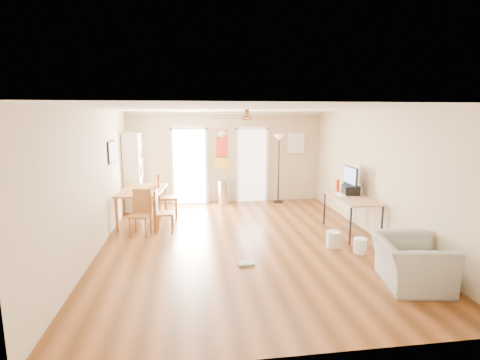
{
  "coord_description": "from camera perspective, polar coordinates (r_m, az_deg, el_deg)",
  "views": [
    {
      "loc": [
        -1.02,
        -6.77,
        2.47
      ],
      "look_at": [
        0.0,
        0.6,
        1.15
      ],
      "focal_mm": 26.98,
      "sensor_mm": 36.0,
      "label": 1
    }
  ],
  "objects": [
    {
      "name": "floor",
      "position": [
        7.28,
        0.66,
        -9.78
      ],
      "size": [
        7.0,
        7.0,
        0.0
      ],
      "primitive_type": "plane",
      "color": "brown",
      "rests_on": "ground"
    },
    {
      "name": "ceiling",
      "position": [
        6.85,
        0.7,
        11.15
      ],
      "size": [
        5.5,
        7.0,
        0.0
      ],
      "primitive_type": null,
      "color": "silver",
      "rests_on": "floor"
    },
    {
      "name": "wall_back",
      "position": [
        10.39,
        -2.2,
        3.58
      ],
      "size": [
        5.5,
        0.04,
        2.6
      ],
      "primitive_type": null,
      "color": "beige",
      "rests_on": "floor"
    },
    {
      "name": "wall_front",
      "position": [
        3.62,
        9.06,
        -8.91
      ],
      "size": [
        5.5,
        0.04,
        2.6
      ],
      "primitive_type": null,
      "color": "beige",
      "rests_on": "floor"
    },
    {
      "name": "wall_left",
      "position": [
        7.09,
        -21.89,
        -0.18
      ],
      "size": [
        0.04,
        7.0,
        2.6
      ],
      "primitive_type": null,
      "color": "beige",
      "rests_on": "floor"
    },
    {
      "name": "wall_right",
      "position": [
        7.84,
        20.98,
        0.8
      ],
      "size": [
        0.04,
        7.0,
        2.6
      ],
      "primitive_type": null,
      "color": "beige",
      "rests_on": "floor"
    },
    {
      "name": "crown_molding",
      "position": [
        6.85,
        0.7,
        10.81
      ],
      "size": [
        5.5,
        7.0,
        0.08
      ],
      "primitive_type": null,
      "color": "white",
      "rests_on": "wall_back"
    },
    {
      "name": "kitchen_doorway",
      "position": [
        10.35,
        -7.98,
        2.07
      ],
      "size": [
        0.9,
        0.1,
        2.1
      ],
      "primitive_type": null,
      "color": "white",
      "rests_on": "wall_back"
    },
    {
      "name": "bathroom_doorway",
      "position": [
        10.5,
        1.89,
        2.28
      ],
      "size": [
        0.8,
        0.1,
        2.1
      ],
      "primitive_type": null,
      "color": "white",
      "rests_on": "wall_back"
    },
    {
      "name": "wall_decal",
      "position": [
        10.33,
        -2.89,
        4.93
      ],
      "size": [
        0.46,
        0.03,
        1.1
      ],
      "primitive_type": "cube",
      "color": "red",
      "rests_on": "wall_back"
    },
    {
      "name": "ac_grille",
      "position": [
        10.72,
        8.83,
        5.82
      ],
      "size": [
        0.5,
        0.04,
        0.6
      ],
      "primitive_type": "cube",
      "color": "white",
      "rests_on": "wall_back"
    },
    {
      "name": "framed_poster",
      "position": [
        8.38,
        -19.64,
        4.2
      ],
      "size": [
        0.04,
        0.66,
        0.48
      ],
      "primitive_type": "cube",
      "color": "black",
      "rests_on": "wall_left"
    },
    {
      "name": "ceiling_fan",
      "position": [
        6.55,
        1.1,
        9.71
      ],
      "size": [
        1.24,
        1.24,
        0.2
      ],
      "primitive_type": null,
      "color": "#593819",
      "rests_on": "ceiling"
    },
    {
      "name": "bookshelf",
      "position": [
        10.04,
        -16.43,
        1.33
      ],
      "size": [
        0.42,
        0.92,
        2.04
      ],
      "primitive_type": null,
      "rotation": [
        0.0,
        0.0,
        0.02
      ],
      "color": "silver",
      "rests_on": "floor"
    },
    {
      "name": "dining_table",
      "position": [
        8.81,
        -15.05,
        -3.93
      ],
      "size": [
        1.08,
        1.65,
        0.78
      ],
      "primitive_type": null,
      "rotation": [
        0.0,
        0.0,
        -0.09
      ],
      "color": "#9E5D33",
      "rests_on": "floor"
    },
    {
      "name": "dining_chair_right_a",
      "position": [
        9.07,
        -11.38,
        -2.37
      ],
      "size": [
        0.49,
        0.49,
        1.1
      ],
      "primitive_type": null,
      "rotation": [
        0.0,
        0.0,
        1.65
      ],
      "color": "brown",
      "rests_on": "floor"
    },
    {
      "name": "dining_chair_right_b",
      "position": [
        7.94,
        -11.85,
        -4.81
      ],
      "size": [
        0.39,
        0.39,
        0.92
      ],
      "primitive_type": null,
      "rotation": [
        0.0,
        0.0,
        1.55
      ],
      "color": "#9E6033",
      "rests_on": "floor"
    },
    {
      "name": "dining_chair_near",
      "position": [
        7.83,
        -15.54,
        -5.09
      ],
      "size": [
        0.46,
        0.46,
        0.95
      ],
      "primitive_type": null,
      "rotation": [
        0.0,
        0.0,
        -0.2
      ],
      "color": "#A36734",
      "rests_on": "floor"
    },
    {
      "name": "trash_can",
      "position": [
        10.27,
        -2.62,
        -1.96
      ],
      "size": [
        0.36,
        0.36,
        0.67
      ],
      "primitive_type": "cylinder",
      "rotation": [
        0.0,
        0.0,
        -0.19
      ],
      "color": "silver",
      "rests_on": "floor"
    },
    {
      "name": "torchiere_lamp",
      "position": [
        10.4,
        6.12,
        1.8
      ],
      "size": [
        0.41,
        0.41,
        1.97
      ],
      "primitive_type": null,
      "rotation": [
        0.0,
        0.0,
        0.11
      ],
      "color": "black",
      "rests_on": "floor"
    },
    {
      "name": "computer_desk",
      "position": [
        8.06,
        17.12,
        -5.36
      ],
      "size": [
        0.73,
        1.46,
        0.78
      ],
      "primitive_type": null,
      "color": "tan",
      "rests_on": "floor"
    },
    {
      "name": "imac",
      "position": [
        8.33,
        17.03,
        0.0
      ],
      "size": [
        0.17,
        0.65,
        0.6
      ],
      "primitive_type": null,
      "rotation": [
        0.0,
        0.0,
        -0.12
      ],
      "color": "black",
      "rests_on": "computer_desk"
    },
    {
      "name": "keyboard",
      "position": [
        8.14,
        15.63,
        -2.24
      ],
      "size": [
        0.2,
        0.45,
        0.02
      ],
      "primitive_type": "cube",
      "rotation": [
        0.0,
        0.0,
        -0.14
      ],
      "color": "white",
      "rests_on": "computer_desk"
    },
    {
      "name": "printer",
      "position": [
        8.27,
        17.11,
        -1.5
      ],
      "size": [
        0.38,
        0.42,
        0.19
      ],
      "primitive_type": "cube",
      "rotation": [
        0.0,
        0.0,
        -0.17
      ],
      "color": "black",
      "rests_on": "computer_desk"
    },
    {
      "name": "orange_bottle",
      "position": [
        8.54,
        15.16,
        -0.82
      ],
      "size": [
        0.09,
        0.09,
        0.26
      ],
      "primitive_type": "cylinder",
      "rotation": [
        0.0,
        0.0,
        -0.06
      ],
      "color": "red",
      "rests_on": "computer_desk"
    },
    {
      "name": "wastebasket_a",
      "position": [
        7.19,
        14.55,
        -9.07
      ],
      "size": [
        0.33,
        0.33,
        0.31
      ],
      "primitive_type": "cylinder",
      "rotation": [
        0.0,
        0.0,
        0.27
      ],
      "color": "silver",
      "rests_on": "floor"
    },
    {
      "name": "wastebasket_b",
      "position": [
        7.04,
        18.46,
        -9.84
      ],
      "size": [
        0.28,
        0.28,
        0.27
      ],
      "primitive_type": "cylinder",
      "rotation": [
        0.0,
        0.0,
        -0.19
      ],
      "color": "white",
      "rests_on": "floor"
    },
    {
      "name": "floor_cloth",
      "position": [
        6.24,
        0.91,
        -13.05
      ],
      "size": [
        0.27,
        0.22,
        0.04
      ],
      "primitive_type": "cube",
      "rotation": [
        0.0,
        0.0,
        0.02
      ],
      "color": "gray",
      "rests_on": "floor"
    },
    {
      "name": "armchair",
      "position": [
        5.99,
        25.33,
        -11.69
      ],
      "size": [
        1.13,
        1.24,
        0.7
      ],
      "primitive_type": "imported",
      "rotation": [
        0.0,
        0.0,
        1.37
      ],
      "color": "gray",
      "rests_on": "floor"
    }
  ]
}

